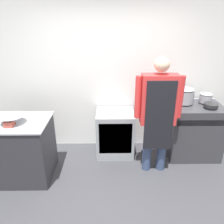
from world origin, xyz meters
TOP-DOWN VIEW (x-y plane):
  - ground_plane at (0.00, 0.00)m, footprint 14.00×14.00m
  - wall_back at (0.00, 1.69)m, footprint 8.00×0.05m
  - prep_counter at (-1.38, 0.75)m, footprint 1.02×0.75m
  - stove at (1.45, 1.30)m, footprint 0.87×0.64m
  - fridge_unit at (0.10, 1.36)m, footprint 0.64×0.57m
  - person_cook at (0.71, 0.87)m, footprint 0.69×0.24m
  - mixing_bowl at (-1.35, 0.69)m, footprint 0.35×0.35m
  - plastic_tub at (-1.34, 0.60)m, footprint 0.12×0.12m
  - stock_pot at (1.25, 1.41)m, footprint 0.32×0.32m
  - saute_pan at (1.62, 1.19)m, footprint 0.22×0.22m
  - sauce_pot at (1.62, 1.41)m, footprint 0.21×0.21m

SIDE VIEW (x-z plane):
  - ground_plane at x=0.00m, z-range 0.00..0.00m
  - fridge_unit at x=0.10m, z-range 0.00..0.80m
  - prep_counter at x=-1.38m, z-range 0.00..0.92m
  - stove at x=1.45m, z-range -0.01..0.94m
  - plastic_tub at x=-1.34m, z-range 0.92..1.00m
  - mixing_bowl at x=-1.35m, z-range 0.92..1.03m
  - saute_pan at x=1.62m, z-range 0.95..1.01m
  - sauce_pot at x=1.62m, z-range 0.95..1.11m
  - person_cook at x=0.71m, z-range 0.14..1.93m
  - stock_pot at x=1.25m, z-range 0.95..1.21m
  - wall_back at x=0.00m, z-range 0.00..2.70m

